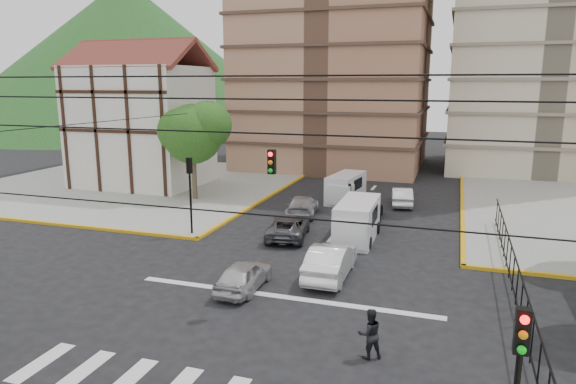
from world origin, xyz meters
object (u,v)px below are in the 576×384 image
at_px(traffic_light_nw, 190,183).
at_px(pedestrian_crosswalk, 370,334).
at_px(van_right_lane, 356,222).
at_px(van_left_lane, 345,189).
at_px(car_silver_front_left, 244,275).
at_px(traffic_light_se, 517,379).
at_px(car_white_front_right, 331,261).

distance_m(traffic_light_nw, pedestrian_crosswalk, 15.93).
height_order(van_right_lane, van_left_lane, van_right_lane).
xyz_separation_m(van_left_lane, car_silver_front_left, (-0.63, -17.60, -0.37)).
bearing_deg(van_right_lane, car_silver_front_left, -112.48).
relative_size(traffic_light_se, car_white_front_right, 0.94).
xyz_separation_m(traffic_light_se, pedestrian_crosswalk, (-3.63, 5.34, -2.28)).
relative_size(traffic_light_nw, car_silver_front_left, 1.19).
xyz_separation_m(van_left_lane, car_white_front_right, (2.53, -15.01, -0.23)).
bearing_deg(van_left_lane, pedestrian_crosswalk, -68.74).
bearing_deg(traffic_light_se, van_right_lane, 109.96).
bearing_deg(car_white_front_right, traffic_light_nw, -23.27).
bearing_deg(car_white_front_right, van_right_lane, -91.46).
bearing_deg(car_silver_front_left, car_white_front_right, -140.71).
xyz_separation_m(traffic_light_se, van_left_lane, (-9.00, 26.83, -2.12)).
bearing_deg(traffic_light_nw, van_right_lane, 12.34).
height_order(van_right_lane, car_white_front_right, van_right_lane).
bearing_deg(van_right_lane, pedestrian_crosswalk, -78.69).
height_order(van_right_lane, car_silver_front_left, van_right_lane).
height_order(van_left_lane, car_silver_front_left, van_left_lane).
relative_size(van_left_lane, car_white_front_right, 1.02).
distance_m(van_right_lane, van_left_lane, 9.58).
height_order(car_silver_front_left, car_white_front_right, car_white_front_right).
distance_m(traffic_light_se, car_silver_front_left, 13.57).
relative_size(van_right_lane, car_silver_front_left, 1.35).
bearing_deg(car_silver_front_left, pedestrian_crosswalk, 146.99).
bearing_deg(traffic_light_se, van_left_lane, 108.54).
xyz_separation_m(traffic_light_nw, van_right_lane, (9.20, 2.01, -2.03)).
distance_m(traffic_light_nw, car_white_front_right, 10.16).
height_order(van_right_lane, pedestrian_crosswalk, van_right_lane).
bearing_deg(pedestrian_crosswalk, van_left_lane, -105.91).
xyz_separation_m(traffic_light_se, van_right_lane, (-6.40, 17.61, -2.03)).
xyz_separation_m(traffic_light_se, traffic_light_nw, (-15.60, 15.60, 0.00)).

